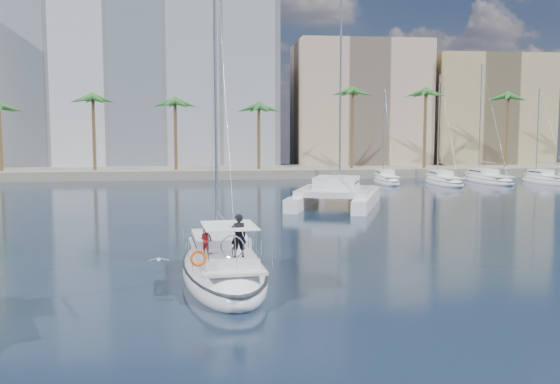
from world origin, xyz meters
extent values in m
plane|color=black|center=(0.00, 0.00, 0.00)|extent=(160.00, 160.00, 0.00)
cube|color=gray|center=(0.00, 61.00, 0.60)|extent=(120.00, 14.00, 1.20)
cube|color=silver|center=(-12.00, 73.00, 14.00)|extent=(42.00, 16.00, 28.00)
cube|color=tan|center=(22.00, 70.00, 10.00)|extent=(20.00, 14.00, 20.00)
cube|color=tan|center=(42.00, 68.00, 9.00)|extent=(18.00, 12.00, 18.00)
cylinder|color=brown|center=(0.00, 57.00, 5.25)|extent=(0.44, 0.44, 10.50)
sphere|color=#276425|center=(0.00, 57.00, 10.50)|extent=(3.60, 3.60, 3.60)
cylinder|color=brown|center=(34.00, 57.00, 5.25)|extent=(0.44, 0.44, 10.50)
sphere|color=#276425|center=(34.00, 57.00, 10.50)|extent=(3.60, 3.60, 3.60)
ellipsoid|color=white|center=(-1.26, 0.26, 0.34)|extent=(4.51, 11.42, 2.32)
ellipsoid|color=black|center=(-1.26, 0.26, 0.67)|extent=(4.55, 11.53, 0.18)
cube|color=silver|center=(-1.24, 0.04, 1.22)|extent=(3.24, 8.55, 0.12)
cube|color=silver|center=(-1.36, 1.33, 1.58)|extent=(2.70, 3.84, 0.60)
cube|color=black|center=(-1.36, 1.33, 1.60)|extent=(2.68, 3.41, 0.14)
cylinder|color=#B7BABF|center=(-1.47, 2.61, 8.59)|extent=(0.15, 0.15, 14.62)
cylinder|color=#B7BABF|center=(-1.27, 0.36, 2.78)|extent=(0.50, 4.50, 0.11)
cube|color=silver|center=(-1.06, -2.09, 1.46)|extent=(2.35, 2.96, 0.36)
cube|color=white|center=(-1.05, -2.20, 2.83)|extent=(2.35, 2.96, 0.04)
torus|color=silver|center=(-0.96, -3.16, 2.13)|extent=(0.96, 0.14, 0.96)
torus|color=#D84B0B|center=(-2.29, -3.71, 1.83)|extent=(0.64, 0.25, 0.64)
imported|color=black|center=(-0.70, -2.77, 2.51)|extent=(0.70, 0.53, 1.74)
imported|color=red|center=(-1.97, -1.90, 2.20)|extent=(0.69, 0.68, 1.12)
cube|color=white|center=(6.85, 27.24, 0.55)|extent=(5.70, 12.77, 1.10)
cube|color=white|center=(11.90, 25.37, 0.55)|extent=(5.70, 12.77, 1.10)
cube|color=silver|center=(9.14, 25.68, 1.30)|extent=(8.13, 8.87, 0.50)
cube|color=silver|center=(9.37, 26.30, 2.00)|extent=(4.77, 4.96, 1.00)
cube|color=black|center=(9.37, 26.30, 2.05)|extent=(4.61, 4.48, 0.18)
cylinder|color=#B7BABF|center=(10.06, 28.16, 10.28)|extent=(0.18, 0.18, 17.57)
ellipsoid|color=silver|center=(-4.19, 1.60, 0.68)|extent=(0.20, 0.38, 0.18)
sphere|color=silver|center=(-4.19, 1.78, 0.70)|extent=(0.10, 0.10, 0.10)
cube|color=gray|center=(-4.46, 1.60, 0.71)|extent=(0.43, 0.16, 0.10)
cube|color=gray|center=(-3.92, 1.60, 0.71)|extent=(0.43, 0.16, 0.10)
camera|label=1|loc=(-1.92, -27.24, 6.78)|focal=40.00mm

